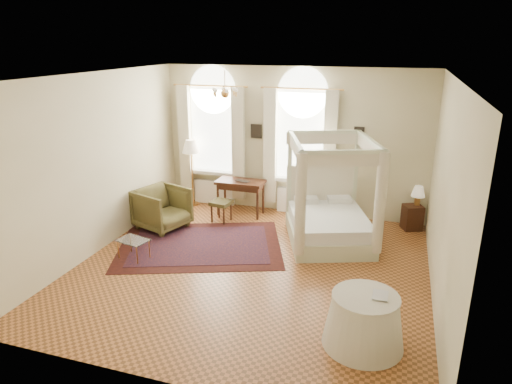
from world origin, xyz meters
The scene contains 18 objects.
ground centered at (0.00, 0.00, 0.00)m, with size 6.00×6.00×0.00m, color #AA6231.
room_walls centered at (0.00, 0.00, 1.98)m, with size 6.00×6.00×6.00m.
window_left centered at (-1.90, 2.87, 1.49)m, with size 1.62×0.27×3.29m.
window_right centered at (0.20, 2.87, 1.49)m, with size 1.62×0.27×3.29m.
chandelier centered at (-0.90, 1.20, 2.91)m, with size 0.51×0.45×0.50m.
wall_pictures centered at (0.09, 2.97, 1.89)m, with size 2.54×0.03×0.39m.
canopy_bed centered at (1.11, 1.53, 0.47)m, with size 2.10×2.31×2.08m.
nightstand centered at (2.70, 2.70, 0.27)m, with size 0.37×0.34×0.53m, color #3D1C10.
nightstand_lamp centered at (2.77, 2.77, 0.80)m, with size 0.28×0.28×0.41m.
writing_desk centered at (-1.05, 2.43, 0.69)m, with size 1.08×0.56×0.81m.
laptop centered at (-0.97, 2.40, 0.82)m, with size 0.36×0.23×0.03m, color black.
stool centered at (-1.32, 1.89, 0.39)m, with size 0.47×0.47×0.47m.
armchair centered at (-2.37, 1.16, 0.44)m, with size 0.94×0.97×0.88m, color #4D4521.
coffee_table centered at (-2.17, -0.29, 0.34)m, with size 0.62×0.50×0.37m.
floor_lamp centered at (-2.38, 2.70, 1.37)m, with size 0.41×0.41×1.60m.
oriental_rug centered at (-1.24, 0.58, 0.01)m, with size 3.70×3.19×0.01m.
side_table centered at (2.06, -1.56, 0.36)m, with size 1.07×1.07×0.73m.
book centered at (2.14, -1.52, 0.74)m, with size 0.19×0.26×0.02m, color black.
Camera 1 is at (2.27, -6.85, 3.84)m, focal length 32.00 mm.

